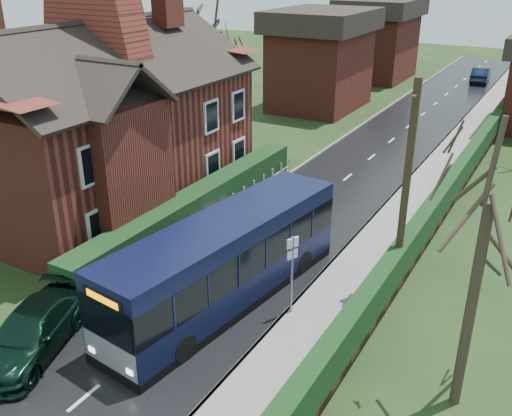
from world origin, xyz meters
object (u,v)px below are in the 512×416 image
Objects in this scene: car_silver at (216,215)px; bus at (225,262)px; car_green at (31,332)px; bus_stop_sign at (292,265)px; brick_house at (106,118)px; telegraph_pole at (406,190)px.

bus is at bearing -46.78° from car_silver.
bus_stop_sign is (6.10, 5.71, 1.29)m from car_green.
brick_house reaches higher than car_green.
bus is 2.23× the size of car_green.
bus_stop_sign reaches higher than car_green.
car_silver is 9.27m from telegraph_pole.
bus is 2.76× the size of car_silver.
bus is at bearing -25.92° from brick_house.
bus is 1.36× the size of telegraph_pole.
bus is 2.47m from bus_stop_sign.
telegraph_pole is (8.70, 9.10, 3.26)m from car_green.
telegraph_pole is at bearing 26.94° from car_green.
bus reaches higher than car_silver.
telegraph_pole reaches higher than bus_stop_sign.
brick_house is 3.78× the size of car_silver.
bus is 6.69m from telegraph_pole.
brick_house is 7.00m from car_silver.
telegraph_pole is at bearing -0.61° from car_silver.
car_silver is at bearing 134.25° from bus.
car_green is at bearing -113.06° from bus_stop_sign.
car_silver is at bearing 1.55° from brick_house.
bus is at bearing -145.14° from telegraph_pole.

